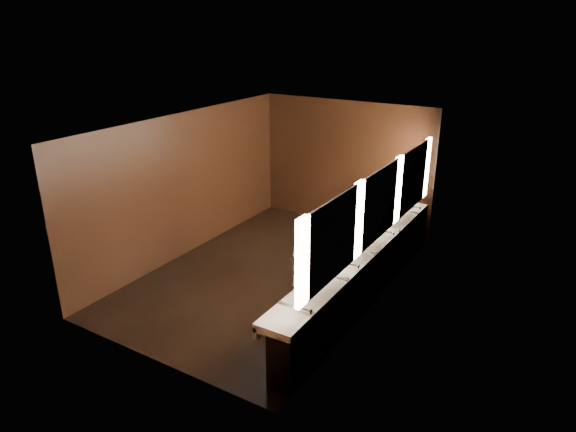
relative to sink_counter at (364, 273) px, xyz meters
name	(u,v)px	position (x,y,z in m)	size (l,w,h in m)	color
floor	(273,274)	(-1.79, 0.00, -0.50)	(6.00, 6.00, 0.00)	black
ceiling	(271,123)	(-1.79, 0.00, 2.30)	(4.00, 6.00, 0.02)	#2D2D2B
wall_back	(345,164)	(-1.79, 3.00, 0.90)	(4.00, 0.02, 2.80)	black
wall_front	(146,270)	(-1.79, -3.00, 0.90)	(4.00, 0.02, 2.80)	black
wall_left	(186,185)	(-3.79, 0.00, 0.90)	(0.02, 6.00, 2.80)	black
wall_right	(379,225)	(0.21, 0.00, 0.90)	(0.02, 6.00, 2.80)	black
sink_counter	(364,273)	(0.00, 0.00, 0.00)	(0.55, 5.40, 1.01)	black
mirror_band	(379,204)	(0.19, 0.00, 1.25)	(0.06, 5.03, 1.15)	#FFE2C4
person	(303,264)	(-0.73, -0.75, 0.31)	(0.59, 0.38, 1.61)	#9ACFE7
trash_bin	(317,317)	(-0.22, -1.23, -0.25)	(0.32, 0.32, 0.50)	black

